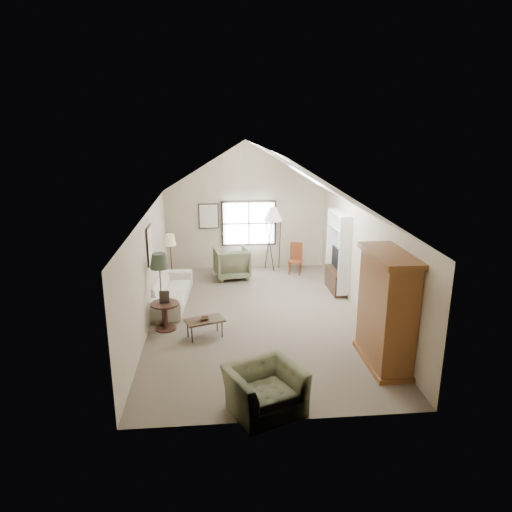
{
  "coord_description": "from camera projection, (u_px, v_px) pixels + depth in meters",
  "views": [
    {
      "loc": [
        -0.95,
        -10.03,
        4.4
      ],
      "look_at": [
        0.0,
        0.4,
        1.4
      ],
      "focal_mm": 32.0,
      "sensor_mm": 36.0,
      "label": 1
    }
  ],
  "objects": [
    {
      "name": "coffee_table",
      "position": [
        205.0,
        328.0,
        9.79
      ],
      "size": [
        0.91,
        0.69,
        0.41
      ],
      "primitive_type": "cube",
      "rotation": [
        0.0,
        0.0,
        0.34
      ],
      "color": "#312014",
      "rests_on": "ground"
    },
    {
      "name": "bowl",
      "position": [
        205.0,
        318.0,
        9.73
      ],
      "size": [
        0.25,
        0.25,
        0.05
      ],
      "primitive_type": "imported",
      "rotation": [
        0.0,
        0.0,
        0.34
      ],
      "color": "#372216",
      "rests_on": "coffee_table"
    },
    {
      "name": "media_console",
      "position": [
        336.0,
        280.0,
        12.54
      ],
      "size": [
        0.34,
        1.18,
        0.6
      ],
      "primitive_type": "cube",
      "color": "#382316",
      "rests_on": "ground"
    },
    {
      "name": "tan_lamp",
      "position": [
        171.0,
        260.0,
        12.7
      ],
      "size": [
        0.33,
        0.33,
        1.56
      ],
      "primitive_type": null,
      "rotation": [
        0.0,
        0.0,
        -0.07
      ],
      "color": "tan",
      "rests_on": "ground"
    },
    {
      "name": "armchair_far",
      "position": [
        232.0,
        263.0,
        13.6
      ],
      "size": [
        1.12,
        1.15,
        0.92
      ],
      "primitive_type": "imported",
      "rotation": [
        0.0,
        0.0,
        3.3
      ],
      "color": "#6C6D4C",
      "rests_on": "ground"
    },
    {
      "name": "wall_art",
      "position": [
        180.0,
        230.0,
        12.11
      ],
      "size": [
        1.97,
        3.71,
        0.88
      ],
      "color": "black",
      "rests_on": "room_shell"
    },
    {
      "name": "tripod_lamp",
      "position": [
        273.0,
        238.0,
        14.23
      ],
      "size": [
        0.65,
        0.65,
        2.02
      ],
      "primitive_type": null,
      "rotation": [
        0.0,
        0.0,
        0.11
      ],
      "color": "silver",
      "rests_on": "ground"
    },
    {
      "name": "tv_panel",
      "position": [
        337.0,
        259.0,
        12.37
      ],
      "size": [
        0.05,
        0.9,
        0.55
      ],
      "primitive_type": "cube",
      "color": "black",
      "rests_on": "media_console"
    },
    {
      "name": "armchair_near",
      "position": [
        265.0,
        390.0,
        7.23
      ],
      "size": [
        1.42,
        1.35,
        0.73
      ],
      "primitive_type": "imported",
      "rotation": [
        0.0,
        0.0,
        0.4
      ],
      "color": "#5A5D41",
      "rests_on": "ground"
    },
    {
      "name": "dark_lamp",
      "position": [
        161.0,
        290.0,
        10.18
      ],
      "size": [
        0.44,
        0.44,
        1.74
      ],
      "primitive_type": null,
      "rotation": [
        0.0,
        0.0,
        -0.07
      ],
      "color": "#252C1F",
      "rests_on": "ground"
    },
    {
      "name": "tv_alcove",
      "position": [
        338.0,
        251.0,
        12.31
      ],
      "size": [
        0.32,
        1.3,
        2.1
      ],
      "primitive_type": "cube",
      "color": "white",
      "rests_on": "ground"
    },
    {
      "name": "room_shell",
      "position": [
        258.0,
        182.0,
        10.01
      ],
      "size": [
        5.01,
        8.01,
        4.0
      ],
      "color": "brown",
      "rests_on": "ground"
    },
    {
      "name": "sofa",
      "position": [
        168.0,
        289.0,
        11.66
      ],
      "size": [
        1.14,
        2.56,
        0.73
      ],
      "primitive_type": "imported",
      "rotation": [
        0.0,
        0.0,
        1.5
      ],
      "color": "beige",
      "rests_on": "ground"
    },
    {
      "name": "skylight",
      "position": [
        308.0,
        176.0,
        10.98
      ],
      "size": [
        0.8,
        1.2,
        0.52
      ],
      "primitive_type": null,
      "color": "white",
      "rests_on": "room_shell"
    },
    {
      "name": "armoire",
      "position": [
        386.0,
        310.0,
        8.48
      ],
      "size": [
        0.6,
        1.5,
        2.2
      ],
      "primitive_type": "cube",
      "color": "brown",
      "rests_on": "ground"
    },
    {
      "name": "side_chair",
      "position": [
        295.0,
        259.0,
        13.95
      ],
      "size": [
        0.47,
        0.47,
        0.96
      ],
      "primitive_type": "cube",
      "rotation": [
        0.0,
        0.0,
        -0.33
      ],
      "color": "maroon",
      "rests_on": "ground"
    },
    {
      "name": "window",
      "position": [
        249.0,
        223.0,
        14.29
      ],
      "size": [
        1.72,
        0.08,
        1.42
      ],
      "primitive_type": "cube",
      "color": "black",
      "rests_on": "room_shell"
    },
    {
      "name": "side_table",
      "position": [
        165.0,
        316.0,
        10.15
      ],
      "size": [
        0.67,
        0.67,
        0.63
      ],
      "primitive_type": "cylinder",
      "rotation": [
        0.0,
        0.0,
        -0.07
      ],
      "color": "#3D2019",
      "rests_on": "ground"
    }
  ]
}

